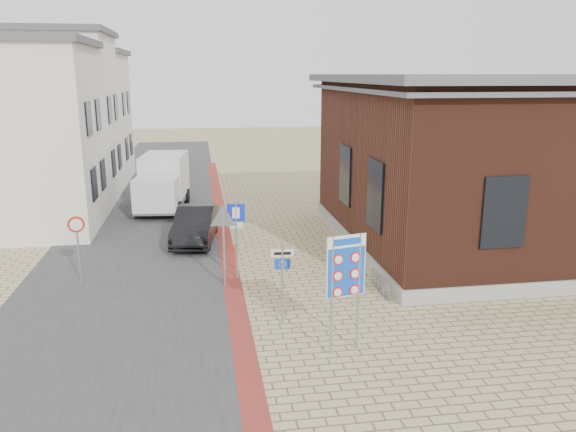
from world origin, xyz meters
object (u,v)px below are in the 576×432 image
object	(u,v)px
essen_sign	(282,272)
bollard	(235,257)
sedan	(195,225)
border_sign	(346,269)
parking_sign	(236,226)
box_truck	(163,182)

from	to	relation	value
essen_sign	bollard	distance (m)	4.92
sedan	bollard	world-z (taller)	sedan
border_sign	essen_sign	size ratio (longest dim) A/B	1.31
parking_sign	bollard	bearing A→B (deg)	92.36
essen_sign	parking_sign	xyz separation A→B (m)	(-1.00, 3.78, 0.33)
parking_sign	sedan	bearing A→B (deg)	108.84
parking_sign	bollard	world-z (taller)	parking_sign
sedan	parking_sign	world-z (taller)	parking_sign
box_truck	border_sign	size ratio (longest dim) A/B	1.78
essen_sign	parking_sign	size ratio (longest dim) A/B	0.86
essen_sign	parking_sign	world-z (taller)	parking_sign
sedan	essen_sign	size ratio (longest dim) A/B	1.87
sedan	parking_sign	size ratio (longest dim) A/B	1.61
border_sign	essen_sign	xyz separation A→B (m)	(-1.30, 1.80, -0.67)
box_truck	bollard	size ratio (longest dim) A/B	5.82
border_sign	essen_sign	distance (m)	2.32
parking_sign	border_sign	bearing A→B (deg)	-65.23
parking_sign	bollard	distance (m)	1.68
box_truck	parking_sign	world-z (taller)	box_truck
bollard	border_sign	bearing A→B (deg)	-70.51
box_truck	essen_sign	bearing A→B (deg)	-68.52
box_truck	essen_sign	distance (m)	15.23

